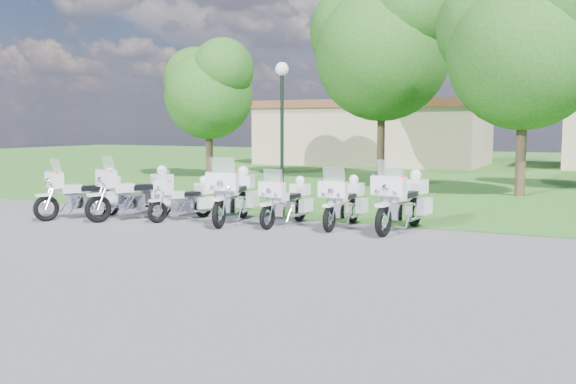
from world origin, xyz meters
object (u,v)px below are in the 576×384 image
at_px(motorcycle_4, 287,201).
at_px(motorcycle_0, 84,193).
at_px(motorcycle_3, 234,195).
at_px(motorcycle_1, 136,192).
at_px(motorcycle_5, 344,201).
at_px(motorcycle_6, 403,200).
at_px(motorcycle_2, 185,198).
at_px(lamp_post, 282,98).

bearing_deg(motorcycle_4, motorcycle_0, 18.51).
bearing_deg(motorcycle_3, motorcycle_1, 1.73).
bearing_deg(motorcycle_0, motorcycle_5, -142.10).
bearing_deg(motorcycle_4, motorcycle_6, -167.24).
height_order(motorcycle_1, motorcycle_5, motorcycle_1).
bearing_deg(motorcycle_2, motorcycle_0, 38.56).
xyz_separation_m(motorcycle_0, motorcycle_3, (4.15, 1.09, 0.04)).
bearing_deg(motorcycle_6, lamp_post, -30.06).
bearing_deg(motorcycle_6, motorcycle_2, 14.84).
xyz_separation_m(motorcycle_1, motorcycle_6, (7.09, 1.25, 0.01)).
relative_size(motorcycle_1, motorcycle_2, 1.21).
xyz_separation_m(motorcycle_1, lamp_post, (1.88, 5.20, 2.70)).
relative_size(motorcycle_1, motorcycle_4, 1.10).
xyz_separation_m(motorcycle_2, motorcycle_6, (5.81, 0.79, 0.15)).
relative_size(motorcycle_3, lamp_post, 0.56).
bearing_deg(lamp_post, motorcycle_0, -120.31).
distance_m(motorcycle_6, lamp_post, 7.07).
height_order(motorcycle_5, motorcycle_6, motorcycle_6).
bearing_deg(motorcycle_5, motorcycle_1, 11.99).
bearing_deg(motorcycle_0, motorcycle_2, -136.40).
distance_m(motorcycle_0, lamp_post, 7.11).
relative_size(motorcycle_0, motorcycle_2, 1.15).
height_order(motorcycle_1, lamp_post, lamp_post).
relative_size(motorcycle_1, motorcycle_6, 0.93).
xyz_separation_m(motorcycle_5, motorcycle_6, (1.49, 0.07, 0.09)).
xyz_separation_m(motorcycle_2, motorcycle_5, (4.32, 0.72, 0.06)).
height_order(motorcycle_3, motorcycle_4, motorcycle_3).
relative_size(motorcycle_2, motorcycle_3, 0.78).
bearing_deg(motorcycle_1, motorcycle_6, -145.76).
relative_size(motorcycle_5, motorcycle_6, 0.88).
distance_m(motorcycle_0, motorcycle_3, 4.29).
relative_size(motorcycle_0, motorcycle_1, 0.95).
relative_size(motorcycle_4, motorcycle_5, 0.96).
xyz_separation_m(motorcycle_4, lamp_post, (-2.28, 4.34, 2.81)).
bearing_deg(motorcycle_1, motorcycle_4, -144.07).
height_order(motorcycle_2, motorcycle_4, motorcycle_4).
bearing_deg(motorcycle_5, motorcycle_6, -177.34).
bearing_deg(motorcycle_5, lamp_post, -47.18).
bearing_deg(motorcycle_4, motorcycle_1, 16.87).
bearing_deg(motorcycle_1, motorcycle_3, -142.84).
relative_size(motorcycle_0, lamp_post, 0.50).
bearing_deg(motorcycle_1, lamp_post, -85.64).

